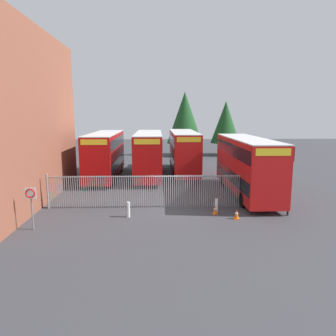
# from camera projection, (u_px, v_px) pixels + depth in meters

# --- Properties ---
(ground_plane) EXTENTS (100.00, 100.00, 0.00)m
(ground_plane) POSITION_uv_depth(u_px,v_px,m) (166.00, 182.00, 29.19)
(ground_plane) COLOR #3D3D42
(palisade_fence) EXTENTS (13.92, 0.14, 2.35)m
(palisade_fence) POSITION_uv_depth(u_px,v_px,m) (152.00, 190.00, 21.07)
(palisade_fence) COLOR gray
(palisade_fence) RESTS_ON ground
(double_decker_bus_near_gate) EXTENTS (2.54, 10.81, 4.42)m
(double_decker_bus_near_gate) POSITION_uv_depth(u_px,v_px,m) (247.00, 164.00, 24.17)
(double_decker_bus_near_gate) COLOR red
(double_decker_bus_near_gate) RESTS_ON ground
(double_decker_bus_behind_fence_left) EXTENTS (2.54, 10.81, 4.42)m
(double_decker_bus_behind_fence_left) POSITION_uv_depth(u_px,v_px,m) (105.00, 153.00, 30.72)
(double_decker_bus_behind_fence_left) COLOR #B70C0C
(double_decker_bus_behind_fence_left) RESTS_ON ground
(double_decker_bus_behind_fence_right) EXTENTS (2.54, 10.81, 4.42)m
(double_decker_bus_behind_fence_right) POSITION_uv_depth(u_px,v_px,m) (149.00, 153.00, 31.14)
(double_decker_bus_behind_fence_right) COLOR #B70C0C
(double_decker_bus_behind_fence_right) RESTS_ON ground
(double_decker_bus_far_back) EXTENTS (2.54, 10.81, 4.42)m
(double_decker_bus_far_back) POSITION_uv_depth(u_px,v_px,m) (184.00, 150.00, 33.18)
(double_decker_bus_far_back) COLOR red
(double_decker_bus_far_back) RESTS_ON ground
(bollard_near_left) EXTENTS (0.20, 0.20, 0.95)m
(bollard_near_left) POSITION_uv_depth(u_px,v_px,m) (128.00, 210.00, 19.17)
(bollard_near_left) COLOR silver
(bollard_near_left) RESTS_ON ground
(bollard_center_front) EXTENTS (0.20, 0.20, 0.95)m
(bollard_center_front) POSITION_uv_depth(u_px,v_px,m) (216.00, 206.00, 19.93)
(bollard_center_front) COLOR silver
(bollard_center_front) RESTS_ON ground
(traffic_cone_by_gate) EXTENTS (0.34, 0.34, 0.59)m
(traffic_cone_by_gate) POSITION_uv_depth(u_px,v_px,m) (237.00, 214.00, 18.86)
(traffic_cone_by_gate) COLOR orange
(traffic_cone_by_gate) RESTS_ON ground
(traffic_cone_mid_forecourt) EXTENTS (0.34, 0.34, 0.59)m
(traffic_cone_mid_forecourt) POSITION_uv_depth(u_px,v_px,m) (215.00, 210.00, 19.78)
(traffic_cone_mid_forecourt) COLOR orange
(traffic_cone_mid_forecourt) RESTS_ON ground
(speed_limit_sign_post) EXTENTS (0.60, 0.14, 2.40)m
(speed_limit_sign_post) POSITION_uv_depth(u_px,v_px,m) (31.00, 198.00, 16.84)
(speed_limit_sign_post) COLOR slate
(speed_limit_sign_post) RESTS_ON ground
(traffic_light_kerbside) EXTENTS (0.28, 0.33, 4.30)m
(traffic_light_kerbside) POSITION_uv_depth(u_px,v_px,m) (291.00, 168.00, 19.04)
(traffic_light_kerbside) COLOR black
(traffic_light_kerbside) RESTS_ON ground
(tree_tall_back) EXTENTS (5.32, 5.32, 9.47)m
(tree_tall_back) POSITION_uv_depth(u_px,v_px,m) (185.00, 118.00, 46.88)
(tree_tall_back) COLOR #4C3823
(tree_tall_back) RESTS_ON ground
(tree_short_side) EXTENTS (4.37, 4.37, 8.12)m
(tree_short_side) POSITION_uv_depth(u_px,v_px,m) (226.00, 122.00, 47.31)
(tree_short_side) COLOR #4C3823
(tree_short_side) RESTS_ON ground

